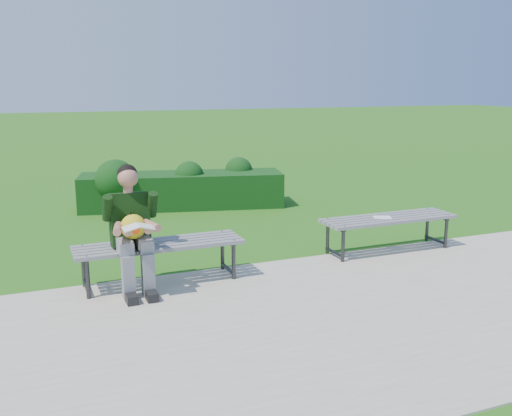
{
  "coord_description": "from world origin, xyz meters",
  "views": [
    {
      "loc": [
        -2.45,
        -6.09,
        2.15
      ],
      "look_at": [
        -0.02,
        -0.14,
        0.74
      ],
      "focal_mm": 40.0,
      "sensor_mm": 36.0,
      "label": 1
    }
  ],
  "objects": [
    {
      "name": "bench_right",
      "position": [
        1.82,
        -0.15,
        0.42
      ],
      "size": [
        1.8,
        0.5,
        0.46
      ],
      "color": "gray",
      "rests_on": "walkway"
    },
    {
      "name": "walkway",
      "position": [
        0.0,
        -1.75,
        0.01
      ],
      "size": [
        30.0,
        3.5,
        0.02
      ],
      "color": "#A79D8B",
      "rests_on": "ground"
    },
    {
      "name": "hedge",
      "position": [
        0.0,
        3.55,
        0.36
      ],
      "size": [
        3.61,
        1.65,
        0.91
      ],
      "color": "#133610",
      "rests_on": "ground"
    },
    {
      "name": "seated_boy",
      "position": [
        -1.48,
        -0.33,
        0.71
      ],
      "size": [
        0.56,
        0.76,
        1.31
      ],
      "color": "slate",
      "rests_on": "walkway"
    },
    {
      "name": "bench_left",
      "position": [
        -1.18,
        -0.24,
        0.42
      ],
      "size": [
        1.8,
        0.5,
        0.46
      ],
      "color": "gray",
      "rests_on": "walkway"
    },
    {
      "name": "paper_sheet",
      "position": [
        1.72,
        -0.15,
        0.47
      ],
      "size": [
        0.27,
        0.24,
        0.01
      ],
      "color": "white",
      "rests_on": "bench_right"
    },
    {
      "name": "ground",
      "position": [
        0.0,
        0.0,
        0.0
      ],
      "size": [
        80.0,
        80.0,
        0.0
      ],
      "color": "#307622",
      "rests_on": "ground"
    }
  ]
}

